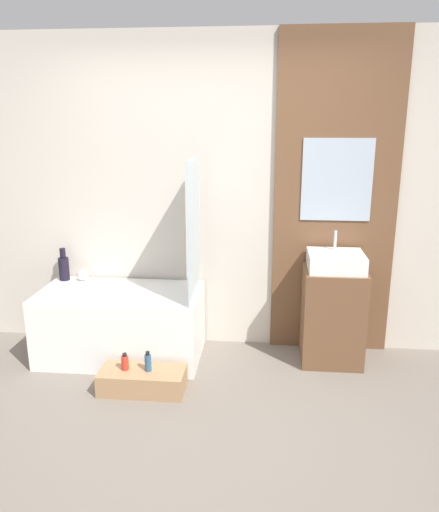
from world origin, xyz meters
The scene contains 12 objects.
ground_plane centered at (0.00, 0.00, 0.00)m, with size 12.00×12.00×0.00m, color slate.
wall_tiled_back centered at (0.00, 1.58, 1.30)m, with size 4.20×0.06×2.60m, color beige.
wall_wood_accent centered at (1.01, 1.53, 1.31)m, with size 0.98×0.04×2.60m.
bathtub centered at (-0.72, 1.19, 0.29)m, with size 1.31×0.68×0.57m.
glass_shower_screen centered at (-0.09, 1.14, 1.11)m, with size 0.01×0.55×1.07m, color silver.
wooden_step_bench centered at (-0.42, 0.66, 0.08)m, with size 0.62×0.28×0.16m, color #A87F56.
vanity_cabinet centered at (1.01, 1.29, 0.39)m, with size 0.48×0.44×0.78m, color brown.
sink centered at (1.01, 1.29, 0.84)m, with size 0.43×0.39×0.29m.
vase_tall_dark centered at (-1.28, 1.44, 0.69)m, with size 0.09×0.09×0.28m.
vase_round_light centered at (-1.11, 1.43, 0.62)m, with size 0.09×0.09×0.09m, color silver.
bottle_soap_primary centered at (-0.54, 0.66, 0.22)m, with size 0.05×0.05×0.13m.
bottle_soap_secondary centered at (-0.37, 0.66, 0.23)m, with size 0.05×0.05×0.15m.
Camera 1 is at (0.46, -2.54, 1.92)m, focal length 35.00 mm.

